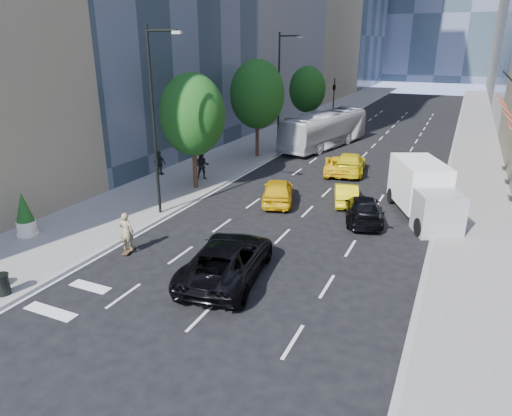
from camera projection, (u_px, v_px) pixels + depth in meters
The scene contains 23 objects.
ground at pixel (228, 265), 20.17m from camera, with size 160.00×160.00×0.00m, color black.
sidewalk_left at pixel (284, 134), 49.33m from camera, with size 6.00×120.00×0.15m, color slate.
sidewalk_right at pixel (477, 149), 41.92m from camera, with size 4.00×120.00×0.15m, color slate.
lamp_near at pixel (156, 112), 24.09m from camera, with size 2.13×0.22×10.00m.
lamp_far at pixel (281, 86), 39.49m from camera, with size 2.13×0.22×10.00m.
tree_near at pixel (193, 115), 28.99m from camera, with size 4.20×4.20×7.46m.
tree_mid at pixel (257, 94), 37.44m from camera, with size 4.50×4.50×7.99m.
tree_far at pixel (307, 89), 48.80m from camera, with size 3.90×3.90×6.92m.
traffic_signal at pixel (334, 87), 55.47m from camera, with size 2.48×0.53×5.20m.
facade_flags at pixel (511, 109), 22.48m from camera, with size 1.85×13.30×2.05m.
skateboarder at pixel (127, 234), 21.06m from camera, with size 0.68×0.45×1.87m, color #898056.
black_sedan_lincoln at pixel (228, 259), 18.83m from camera, with size 2.78×6.03×1.68m, color black.
black_sedan_mercedes at pixel (363, 209), 25.06m from camera, with size 1.93×4.75×1.38m, color black.
taxi_a at pixel (278, 191), 27.89m from camera, with size 1.79×4.46×1.52m, color #D9A40B.
taxi_b at pixel (346, 193), 27.83m from camera, with size 1.33×3.81×1.26m, color #DAC20B.
taxi_c at pixel (339, 165), 34.23m from camera, with size 2.18×4.73×1.31m, color yellow.
taxi_d at pixel (350, 163), 34.31m from camera, with size 2.15×5.28×1.53m, color yellow.
city_bus at pixel (325, 129), 42.75m from camera, with size 2.80×11.96×3.33m, color silver.
box_truck at pixel (423, 191), 25.31m from camera, with size 4.64×6.65×3.01m.
pedestrian_a at pixel (202, 165), 32.14m from camera, with size 0.97×0.76×2.00m, color black.
pedestrian_b at pixel (160, 163), 33.24m from camera, with size 1.04×0.43×1.77m, color black.
trash_can at pixel (2, 285), 17.42m from camera, with size 0.53×0.53×0.80m, color black.
planter_shrub at pixel (25, 215), 22.63m from camera, with size 0.94×0.94×2.25m.
Camera 1 is at (8.62, -15.98, 9.23)m, focal length 32.00 mm.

